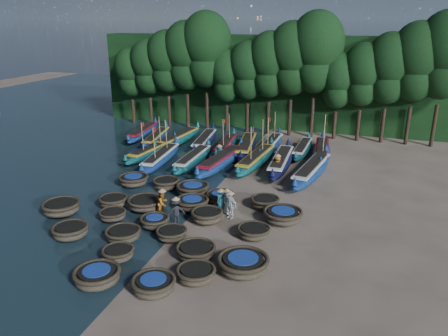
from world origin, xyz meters
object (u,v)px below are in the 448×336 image
(coracle_3, at_px, (154,285))
(long_boat_8, at_px, (312,170))
(coracle_18, at_px, (207,216))
(long_boat_7, at_px, (281,162))
(coracle_2, at_px, (97,276))
(long_boat_10, at_px, (156,138))
(fisherman_0, at_px, (227,201))
(coracle_10, at_px, (61,207))
(coracle_21, at_px, (166,183))
(coracle_23, at_px, (220,197))
(coracle_12, at_px, (155,221))
(coracle_15, at_px, (113,201))
(coracle_8, at_px, (196,251))
(fisherman_4, at_px, (230,204))
(long_boat_11, at_px, (178,139))
(coracle_4, at_px, (196,273))
(long_boat_12, at_px, (204,141))
(long_boat_16, at_px, (302,149))
(coracle_9, at_px, (243,264))
(long_boat_14, at_px, (246,146))
(coracle_17, at_px, (192,203))
(coracle_19, at_px, (283,215))
(fisherman_1, at_px, (221,200))
(fisherman_2, at_px, (163,203))
(long_boat_9, at_px, (143,132))
(coracle_20, at_px, (134,180))
(long_boat_15, at_px, (270,145))
(coracle_6, at_px, (123,234))
(coracle_11, at_px, (113,215))
(long_boat_13, at_px, (226,145))
(coracle_13, at_px, (172,234))
(coracle_7, at_px, (118,253))
(long_boat_5, at_px, (221,161))
(fisherman_3, at_px, (176,211))
(long_boat_4, at_px, (193,159))
(fisherman_6, at_px, (278,164))
(long_boat_17, at_px, (322,152))
(coracle_24, at_px, (265,202))
(fisherman_5, at_px, (220,154))
(coracle_5, at_px, (70,231))
(coracle_16, at_px, (146,203))
(long_boat_2, at_px, (152,151))
(long_boat_3, at_px, (161,158))

(coracle_3, bearing_deg, long_boat_8, 74.37)
(coracle_18, xyz_separation_m, long_boat_7, (2.36, 11.22, 0.15))
(coracle_2, relative_size, long_boat_10, 0.31)
(coracle_3, distance_m, fisherman_0, 9.14)
(coracle_10, distance_m, coracle_18, 9.27)
(coracle_21, bearing_deg, coracle_23, -12.26)
(coracle_12, relative_size, coracle_15, 0.93)
(coracle_8, bearing_deg, fisherman_4, 86.74)
(coracle_23, relative_size, long_boat_11, 0.23)
(coracle_4, height_order, long_boat_8, long_boat_8)
(long_boat_12, height_order, long_boat_16, long_boat_12)
(coracle_9, height_order, long_boat_14, long_boat_14)
(coracle_17, relative_size, coracle_21, 1.30)
(coracle_2, bearing_deg, fisherman_0, 70.20)
(coracle_19, bearing_deg, fisherman_1, 179.54)
(long_boat_16, distance_m, fisherman_2, 17.14)
(long_boat_9, relative_size, long_boat_11, 0.91)
(long_boat_11, relative_size, fisherman_0, 4.92)
(coracle_20, bearing_deg, coracle_9, -39.01)
(coracle_15, bearing_deg, long_boat_15, 65.71)
(coracle_6, relative_size, coracle_11, 1.02)
(coracle_18, height_order, long_boat_13, long_boat_13)
(coracle_13, relative_size, coracle_20, 0.76)
(long_boat_11, relative_size, fisherman_2, 4.45)
(coracle_7, bearing_deg, long_boat_14, 86.31)
(coracle_17, distance_m, long_boat_5, 8.50)
(coracle_11, distance_m, long_boat_9, 19.67)
(long_boat_16, xyz_separation_m, fisherman_3, (-5.11, -16.66, 0.39))
(coracle_4, distance_m, long_boat_11, 23.61)
(long_boat_15, bearing_deg, coracle_23, -91.80)
(long_boat_4, height_order, fisherman_6, fisherman_6)
(long_boat_14, relative_size, fisherman_1, 4.90)
(long_boat_17, bearing_deg, fisherman_2, -122.51)
(coracle_24, relative_size, long_boat_8, 0.21)
(long_boat_14, height_order, fisherman_4, fisherman_4)
(coracle_8, relative_size, coracle_10, 0.85)
(fisherman_5, bearing_deg, long_boat_12, 14.83)
(coracle_6, distance_m, coracle_17, 5.45)
(coracle_5, bearing_deg, coracle_10, 135.17)
(fisherman_1, bearing_deg, coracle_16, 150.49)
(long_boat_16, distance_m, fisherman_4, 15.04)
(coracle_12, bearing_deg, long_boat_2, 117.26)
(long_boat_2, relative_size, long_boat_5, 0.90)
(long_boat_4, xyz_separation_m, long_boat_12, (-1.04, 5.58, 0.02))
(coracle_19, height_order, long_boat_5, long_boat_5)
(coracle_7, relative_size, coracle_18, 0.93)
(coracle_19, xyz_separation_m, fisherman_4, (-3.20, -0.41, 0.46))
(coracle_4, relative_size, long_boat_4, 0.26)
(fisherman_6, bearing_deg, long_boat_15, 11.34)
(coracle_2, xyz_separation_m, long_boat_3, (-4.91, 16.94, 0.12))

